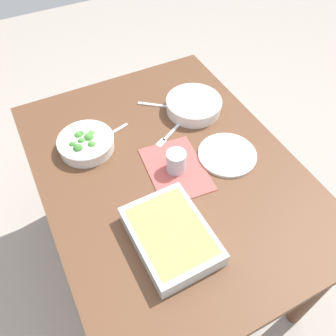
# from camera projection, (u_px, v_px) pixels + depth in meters

# --- Properties ---
(ground_plane) EXTENTS (6.00, 6.00, 0.00)m
(ground_plane) POSITION_uv_depth(u_px,v_px,m) (168.00, 257.00, 1.84)
(ground_plane) COLOR #9E9389
(dining_table) EXTENTS (1.20, 0.90, 0.74)m
(dining_table) POSITION_uv_depth(u_px,v_px,m) (168.00, 183.00, 1.34)
(dining_table) COLOR brown
(dining_table) RESTS_ON ground_plane
(placemat) EXTENTS (0.30, 0.23, 0.00)m
(placemat) POSITION_uv_depth(u_px,v_px,m) (176.00, 169.00, 1.27)
(placemat) COLOR #B24C47
(placemat) RESTS_ON dining_table
(stew_bowl) EXTENTS (0.23, 0.23, 0.06)m
(stew_bowl) POSITION_uv_depth(u_px,v_px,m) (194.00, 105.00, 1.45)
(stew_bowl) COLOR silver
(stew_bowl) RESTS_ON dining_table
(broccoli_bowl) EXTENTS (0.21, 0.21, 0.07)m
(broccoli_bowl) POSITION_uv_depth(u_px,v_px,m) (86.00, 143.00, 1.31)
(broccoli_bowl) COLOR silver
(broccoli_bowl) RESTS_ON dining_table
(baking_dish) EXTENTS (0.30, 0.23, 0.06)m
(baking_dish) POSITION_uv_depth(u_px,v_px,m) (171.00, 235.00, 1.06)
(baking_dish) COLOR silver
(baking_dish) RESTS_ON dining_table
(drink_cup) EXTENTS (0.07, 0.07, 0.08)m
(drink_cup) POSITION_uv_depth(u_px,v_px,m) (176.00, 162.00, 1.24)
(drink_cup) COLOR #B2BCC6
(drink_cup) RESTS_ON dining_table
(side_plate) EXTENTS (0.22, 0.22, 0.01)m
(side_plate) POSITION_uv_depth(u_px,v_px,m) (227.00, 155.00, 1.31)
(side_plate) COLOR silver
(side_plate) RESTS_ON dining_table
(spoon_by_stew) EXTENTS (0.12, 0.15, 0.01)m
(spoon_by_stew) POSITION_uv_depth(u_px,v_px,m) (164.00, 106.00, 1.49)
(spoon_by_stew) COLOR silver
(spoon_by_stew) RESTS_ON dining_table
(spoon_by_broccoli) EXTENTS (0.06, 0.17, 0.01)m
(spoon_by_broccoli) POSITION_uv_depth(u_px,v_px,m) (104.00, 137.00, 1.37)
(spoon_by_broccoli) COLOR silver
(spoon_by_broccoli) RESTS_ON dining_table
(fork_on_table) EXTENTS (0.10, 0.16, 0.01)m
(fork_on_table) POSITION_uv_depth(u_px,v_px,m) (169.00, 135.00, 1.38)
(fork_on_table) COLOR silver
(fork_on_table) RESTS_ON dining_table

